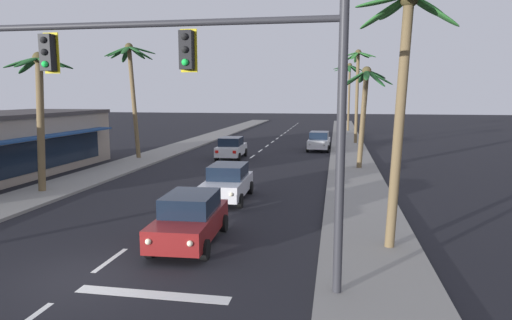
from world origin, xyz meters
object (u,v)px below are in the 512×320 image
(sedan_lead_at_stop_bar, at_px, (190,218))
(sedan_oncoming_far, at_px, (231,148))
(sedan_third_in_queue, at_px, (228,182))
(palm_left_third, at_px, (131,73))
(sedan_parked_nearest_kerb, at_px, (319,141))
(palm_right_farthest, at_px, (349,80))
(palm_right_nearest, at_px, (404,61))
(palm_left_second, at_px, (40,94))
(palm_right_second, at_px, (365,96))
(palm_right_third, at_px, (358,77))
(traffic_signal_mast, at_px, (192,80))

(sedan_lead_at_stop_bar, height_order, sedan_oncoming_far, same)
(sedan_lead_at_stop_bar, distance_m, sedan_third_in_queue, 6.40)
(sedan_lead_at_stop_bar, xyz_separation_m, palm_left_third, (-10.63, 18.30, 5.73))
(sedan_lead_at_stop_bar, height_order, sedan_parked_nearest_kerb, same)
(sedan_parked_nearest_kerb, bearing_deg, palm_right_farthest, 82.03)
(palm_left_third, height_order, palm_right_nearest, palm_left_third)
(palm_left_second, relative_size, palm_left_third, 0.80)
(sedan_parked_nearest_kerb, bearing_deg, palm_left_second, -122.21)
(sedan_lead_at_stop_bar, relative_size, sedan_parked_nearest_kerb, 1.00)
(sedan_third_in_queue, relative_size, palm_left_third, 0.51)
(palm_left_third, bearing_deg, sedan_third_in_queue, -48.97)
(sedan_oncoming_far, xyz_separation_m, palm_right_second, (9.86, -3.64, 4.05))
(palm_right_third, relative_size, palm_right_farthest, 1.02)
(traffic_signal_mast, distance_m, palm_right_second, 20.37)
(palm_right_farthest, bearing_deg, palm_right_third, -88.58)
(traffic_signal_mast, distance_m, sedan_third_in_queue, 10.75)
(sedan_third_in_queue, bearing_deg, palm_right_third, 74.97)
(sedan_parked_nearest_kerb, height_order, palm_right_third, palm_right_third)
(sedan_lead_at_stop_bar, xyz_separation_m, palm_left_second, (-9.61, 6.06, 4.12))
(palm_right_nearest, distance_m, palm_right_farthest, 47.95)
(palm_right_nearest, bearing_deg, palm_left_second, 160.88)
(sedan_lead_at_stop_bar, distance_m, palm_right_second, 18.12)
(sedan_third_in_queue, bearing_deg, palm_left_second, -177.93)
(sedan_lead_at_stop_bar, bearing_deg, palm_right_second, 68.24)
(sedan_lead_at_stop_bar, xyz_separation_m, palm_right_farthest, (6.31, 48.34, 6.13))
(traffic_signal_mast, height_order, palm_right_third, palm_right_third)
(palm_left_third, xyz_separation_m, palm_right_third, (17.33, 14.05, 0.15))
(sedan_lead_at_stop_bar, height_order, palm_left_third, palm_left_third)
(sedan_lead_at_stop_bar, distance_m, sedan_oncoming_far, 20.31)
(palm_right_farthest, bearing_deg, sedan_oncoming_far, -108.77)
(traffic_signal_mast, distance_m, palm_right_nearest, 6.60)
(sedan_third_in_queue, bearing_deg, sedan_parked_nearest_kerb, 80.07)
(sedan_lead_at_stop_bar, relative_size, palm_right_farthest, 0.49)
(sedan_oncoming_far, xyz_separation_m, palm_right_third, (10.02, 12.32, 5.88))
(sedan_third_in_queue, bearing_deg, palm_left_third, 131.03)
(palm_right_second, bearing_deg, palm_left_second, -147.38)
(sedan_third_in_queue, bearing_deg, palm_right_second, 55.74)
(sedan_lead_at_stop_bar, bearing_deg, sedan_oncoming_far, 99.38)
(palm_right_second, relative_size, palm_right_third, 0.72)
(palm_left_second, bearing_deg, palm_right_nearest, -19.12)
(sedan_third_in_queue, height_order, sedan_parked_nearest_kerb, same)
(sedan_oncoming_far, relative_size, palm_left_second, 0.64)
(sedan_lead_at_stop_bar, relative_size, sedan_oncoming_far, 1.01)
(sedan_third_in_queue, height_order, palm_right_farthest, palm_right_farthest)
(palm_right_farthest, bearing_deg, palm_right_nearest, -89.54)
(palm_left_second, bearing_deg, sedan_oncoming_far, 65.75)
(sedan_third_in_queue, distance_m, palm_right_second, 12.76)
(palm_left_second, xyz_separation_m, palm_right_third, (16.31, 26.30, 1.76))
(sedan_third_in_queue, distance_m, sedan_oncoming_far, 13.98)
(sedan_third_in_queue, xyz_separation_m, palm_right_second, (6.81, 10.00, 4.05))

